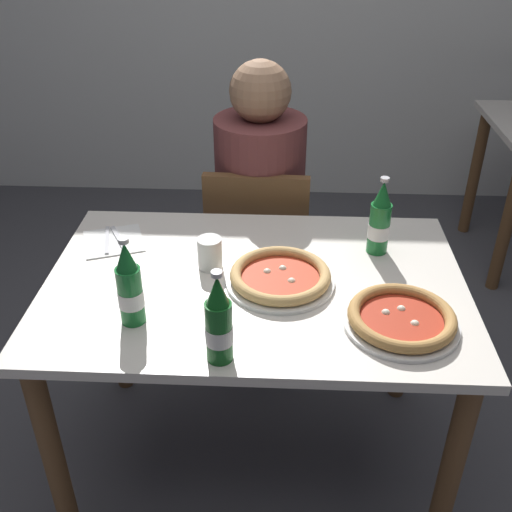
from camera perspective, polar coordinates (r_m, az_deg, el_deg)
The scene contains 11 objects.
ground_plane at distance 2.23m, azimuth -0.07°, elevation -18.50°, with size 8.00×8.00×0.00m, color #4C4C51.
dining_table_main at distance 1.78m, azimuth -0.08°, elevation -5.34°, with size 1.20×0.80×0.75m.
chair_behind_table at distance 2.37m, azimuth 0.24°, elevation 0.60°, with size 0.42×0.42×0.85m.
diner_seated at distance 2.37m, azimuth 0.36°, elevation 3.34°, with size 0.34×0.34×1.21m.
pizza_margherita_near at distance 1.69m, azimuth 2.32°, elevation -1.99°, with size 0.31×0.31×0.04m.
pizza_marinara_far at distance 1.58m, azimuth 13.67°, elevation -5.82°, with size 0.30×0.30×0.04m.
beer_bottle_left at distance 1.84m, azimuth 11.69°, elevation 3.25°, with size 0.07×0.07×0.25m.
beer_bottle_center at distance 1.39m, azimuth -3.57°, elevation -6.42°, with size 0.07×0.07×0.25m.
beer_bottle_right at distance 1.54m, azimuth -11.93°, elevation -2.97°, with size 0.07×0.07×0.25m.
napkin_with_cutlery at distance 1.95m, azimuth -13.39°, elevation 1.40°, with size 0.23×0.23×0.01m.
paper_cup at distance 1.75m, azimuth -4.41°, elevation 0.28°, with size 0.07×0.07×0.10m, color white.
Camera 1 is at (0.07, -1.42, 1.71)m, focal length 42.04 mm.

